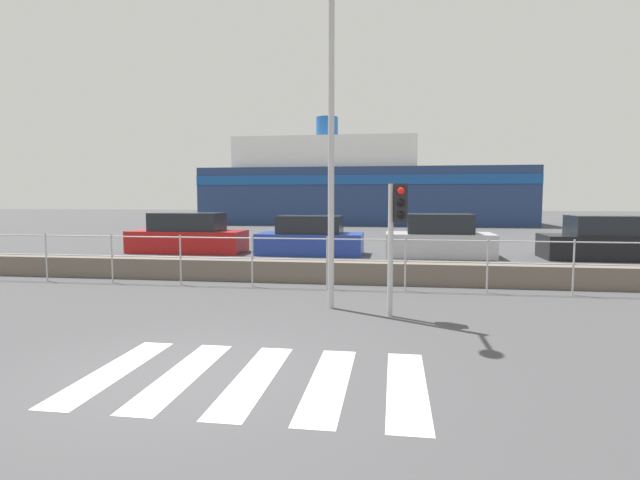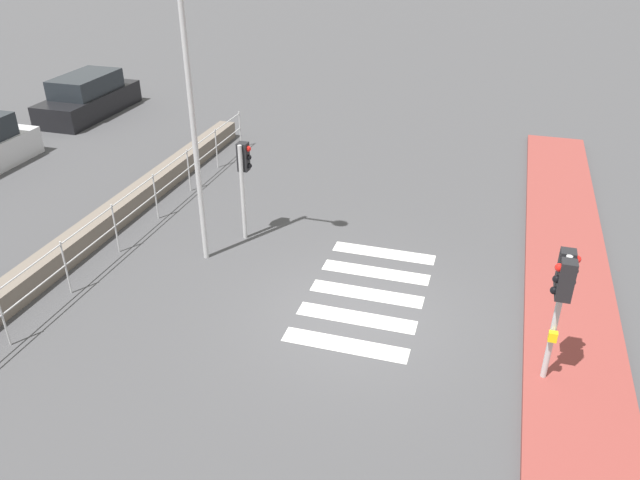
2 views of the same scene
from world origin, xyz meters
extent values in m
plane|color=#424244|center=(0.00, 0.00, 0.00)|extent=(160.00, 160.00, 0.00)
cube|color=brown|center=(0.00, -4.10, 0.06)|extent=(24.00, 1.80, 0.12)
cube|color=silver|center=(-0.95, 0.00, 0.00)|extent=(0.45, 2.40, 0.01)
cube|color=silver|center=(-0.05, 0.00, 0.00)|extent=(0.45, 2.40, 0.01)
cube|color=silver|center=(0.85, 0.00, 0.00)|extent=(0.45, 2.40, 0.01)
cube|color=silver|center=(1.75, 0.00, 0.00)|extent=(0.45, 2.40, 0.01)
cube|color=silver|center=(2.65, 0.00, 0.00)|extent=(0.45, 2.40, 0.01)
cube|color=#6B6056|center=(0.00, 6.89, 0.27)|extent=(18.33, 0.55, 0.54)
cylinder|color=#B2B2B5|center=(0.00, 6.02, 1.18)|extent=(16.49, 0.03, 0.03)
cylinder|color=#B2B2B5|center=(0.00, 6.02, 0.68)|extent=(16.49, 0.03, 0.03)
cylinder|color=#B2B2B5|center=(-2.75, 6.02, 0.62)|extent=(0.04, 0.04, 1.24)
cylinder|color=#B2B2B5|center=(-0.92, 6.02, 0.62)|extent=(0.04, 0.04, 1.24)
cylinder|color=#B2B2B5|center=(0.92, 6.02, 0.62)|extent=(0.04, 0.04, 1.24)
cylinder|color=#B2B2B5|center=(2.75, 6.02, 0.62)|extent=(0.04, 0.04, 1.24)
cylinder|color=#B2B2B5|center=(4.58, 6.02, 0.62)|extent=(0.04, 0.04, 1.24)
cylinder|color=#B2B2B5|center=(6.41, 6.02, 0.62)|extent=(0.04, 0.04, 1.24)
cylinder|color=#B2B2B5|center=(8.25, 6.02, 0.62)|extent=(0.04, 0.04, 1.24)
cylinder|color=#B2B2B5|center=(-0.94, -3.52, 1.26)|extent=(0.10, 0.10, 2.52)
cube|color=black|center=(-1.11, -3.52, 2.18)|extent=(0.24, 0.24, 0.68)
sphere|color=red|center=(-1.11, -3.39, 2.39)|extent=(0.13, 0.13, 0.13)
sphere|color=black|center=(-1.11, -3.39, 2.18)|extent=(0.13, 0.13, 0.13)
sphere|color=black|center=(-1.11, -3.39, 1.97)|extent=(0.13, 0.13, 0.13)
cube|color=black|center=(-0.77, -3.52, 2.18)|extent=(0.24, 0.24, 0.68)
sphere|color=red|center=(-0.77, -3.66, 2.39)|extent=(0.13, 0.13, 0.13)
sphere|color=black|center=(-0.77, -3.66, 2.18)|extent=(0.13, 0.13, 0.13)
sphere|color=black|center=(-0.77, -3.66, 1.97)|extent=(0.13, 0.13, 0.13)
cube|color=yellow|center=(-1.05, -3.52, 1.05)|extent=(0.10, 0.14, 0.18)
cylinder|color=#B2B2B5|center=(2.42, 3.43, 1.20)|extent=(0.10, 0.10, 2.40)
cube|color=black|center=(2.59, 3.43, 2.06)|extent=(0.24, 0.24, 0.68)
sphere|color=red|center=(2.59, 3.29, 2.27)|extent=(0.13, 0.13, 0.13)
sphere|color=black|center=(2.59, 3.29, 2.06)|extent=(0.13, 0.13, 0.13)
sphere|color=black|center=(2.59, 3.29, 1.85)|extent=(0.13, 0.13, 0.13)
cylinder|color=#B2B2B5|center=(1.28, 3.93, 3.12)|extent=(0.12, 0.12, 6.24)
cube|color=black|center=(9.96, 13.02, 0.42)|extent=(4.52, 1.77, 0.84)
cube|color=#1E2328|center=(9.96, 13.02, 1.19)|extent=(2.71, 1.56, 0.69)
camera|label=1|loc=(2.48, -5.60, 2.15)|focal=28.00mm
camera|label=2|loc=(-9.98, -2.22, 7.36)|focal=35.00mm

